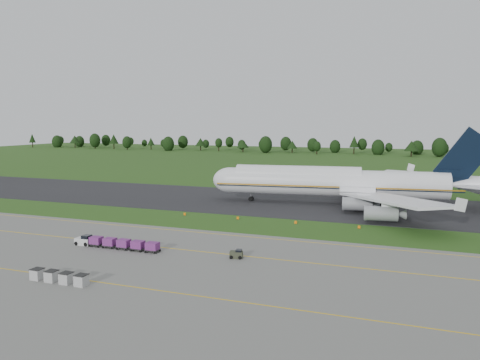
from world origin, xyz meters
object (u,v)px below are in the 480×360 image
at_px(uld_row, 59,277).
at_px(edge_markers, 266,220).
at_px(baggage_train, 115,243).
at_px(aircraft, 340,182).
at_px(utility_cart, 236,255).

xyz_separation_m(uld_row, edge_markers, (14.46, 46.00, -0.53)).
relative_size(uld_row, edge_markers, 0.22).
xyz_separation_m(baggage_train, edge_markers, (17.51, 29.17, -0.67)).
bearing_deg(aircraft, baggage_train, -117.52).
bearing_deg(edge_markers, aircraft, 66.53).
bearing_deg(aircraft, uld_row, -109.71).
height_order(utility_cart, edge_markers, utility_cart).
relative_size(baggage_train, edge_markers, 0.41).
distance_m(uld_row, edge_markers, 48.22).
height_order(baggage_train, uld_row, baggage_train).
bearing_deg(aircraft, edge_markers, -113.47).
height_order(baggage_train, edge_markers, baggage_train).
distance_m(aircraft, edge_markers, 29.46).
bearing_deg(uld_row, edge_markers, 72.55).
relative_size(aircraft, edge_markers, 1.83).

